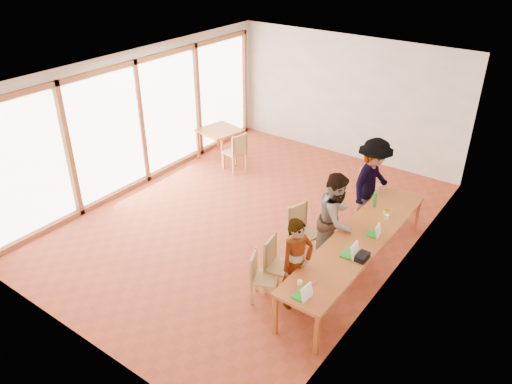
% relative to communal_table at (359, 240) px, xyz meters
% --- Properties ---
extents(ground, '(8.00, 8.00, 0.00)m').
position_rel_communal_table_xyz_m(ground, '(-2.50, 0.34, -0.70)').
color(ground, '#A13F27').
rests_on(ground, ground).
extents(wall_back, '(6.00, 0.10, 3.00)m').
position_rel_communal_table_xyz_m(wall_back, '(-2.50, 4.34, 0.80)').
color(wall_back, silver).
rests_on(wall_back, ground).
extents(wall_front, '(6.00, 0.10, 3.00)m').
position_rel_communal_table_xyz_m(wall_front, '(-2.50, -3.66, 0.80)').
color(wall_front, silver).
rests_on(wall_front, ground).
extents(wall_right, '(0.10, 8.00, 3.00)m').
position_rel_communal_table_xyz_m(wall_right, '(0.50, 0.34, 0.80)').
color(wall_right, silver).
rests_on(wall_right, ground).
extents(window_wall, '(0.10, 8.00, 3.00)m').
position_rel_communal_table_xyz_m(window_wall, '(-5.46, 0.34, 0.80)').
color(window_wall, white).
rests_on(window_wall, ground).
extents(ceiling, '(6.00, 8.00, 0.04)m').
position_rel_communal_table_xyz_m(ceiling, '(-2.50, 0.34, 2.32)').
color(ceiling, white).
rests_on(ceiling, wall_back).
extents(communal_table, '(0.80, 4.00, 0.75)m').
position_rel_communal_table_xyz_m(communal_table, '(0.00, 0.00, 0.00)').
color(communal_table, '#B45E28').
rests_on(communal_table, ground).
extents(side_table, '(0.90, 0.90, 0.75)m').
position_rel_communal_table_xyz_m(side_table, '(-4.90, 2.32, -0.03)').
color(side_table, '#B45E28').
rests_on(side_table, ground).
extents(chair_near, '(0.53, 0.53, 0.46)m').
position_rel_communal_table_xyz_m(chair_near, '(-0.98, -1.46, -0.18)').
color(chair_near, tan).
rests_on(chair_near, ground).
extents(chair_mid, '(0.51, 0.51, 0.50)m').
position_rel_communal_table_xyz_m(chair_mid, '(-0.92, -1.09, -0.12)').
color(chair_mid, tan).
rests_on(chair_mid, ground).
extents(chair_far, '(0.57, 0.57, 0.52)m').
position_rel_communal_table_xyz_m(chair_far, '(-1.10, -0.03, -0.10)').
color(chair_far, tan).
rests_on(chair_far, ground).
extents(chair_empty, '(0.39, 0.39, 0.43)m').
position_rel_communal_table_xyz_m(chair_empty, '(-0.98, 2.44, -0.21)').
color(chair_empty, tan).
rests_on(chair_empty, ground).
extents(chair_spare, '(0.54, 0.54, 0.51)m').
position_rel_communal_table_xyz_m(chair_spare, '(-4.07, 1.96, -0.12)').
color(chair_spare, tan).
rests_on(chair_spare, ground).
extents(person_near, '(0.56, 0.66, 1.53)m').
position_rel_communal_table_xyz_m(person_near, '(-0.45, -1.21, 0.06)').
color(person_near, gray).
rests_on(person_near, ground).
extents(person_mid, '(0.74, 0.90, 1.73)m').
position_rel_communal_table_xyz_m(person_mid, '(-0.50, 0.12, 0.16)').
color(person_mid, gray).
rests_on(person_mid, ground).
extents(person_far, '(0.73, 1.20, 1.81)m').
position_rel_communal_table_xyz_m(person_far, '(-0.54, 1.64, 0.20)').
color(person_far, gray).
rests_on(person_far, ground).
extents(laptop_near, '(0.23, 0.26, 0.21)m').
position_rel_communal_table_xyz_m(laptop_near, '(0.02, -1.78, 0.11)').
color(laptop_near, green).
rests_on(laptop_near, communal_table).
extents(laptop_mid, '(0.25, 0.29, 0.23)m').
position_rel_communal_table_xyz_m(laptop_mid, '(0.11, -0.51, 0.11)').
color(laptop_mid, green).
rests_on(laptop_mid, communal_table).
extents(laptop_far, '(0.23, 0.25, 0.20)m').
position_rel_communal_table_xyz_m(laptop_far, '(0.17, 0.24, 0.10)').
color(laptop_far, green).
rests_on(laptop_far, communal_table).
extents(yellow_mug, '(0.17, 0.17, 0.11)m').
position_rel_communal_table_xyz_m(yellow_mug, '(0.08, 0.93, 0.10)').
color(yellow_mug, gold).
rests_on(yellow_mug, communal_table).
extents(green_bottle, '(0.07, 0.07, 0.28)m').
position_rel_communal_table_xyz_m(green_bottle, '(-0.23, 1.09, 0.19)').
color(green_bottle, '#1E7D22').
rests_on(green_bottle, communal_table).
extents(clear_glass, '(0.07, 0.07, 0.09)m').
position_rel_communal_table_xyz_m(clear_glass, '(0.13, 0.81, 0.09)').
color(clear_glass, silver).
rests_on(clear_glass, communal_table).
extents(condiment_cup, '(0.08, 0.08, 0.06)m').
position_rel_communal_table_xyz_m(condiment_cup, '(-0.17, -1.58, 0.08)').
color(condiment_cup, white).
rests_on(condiment_cup, communal_table).
extents(pink_phone, '(0.05, 0.10, 0.01)m').
position_rel_communal_table_xyz_m(pink_phone, '(-0.02, -1.44, 0.05)').
color(pink_phone, '#E03547').
rests_on(pink_phone, communal_table).
extents(black_pouch, '(0.16, 0.26, 0.09)m').
position_rel_communal_table_xyz_m(black_pouch, '(0.29, -0.50, 0.09)').
color(black_pouch, black).
rests_on(black_pouch, communal_table).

